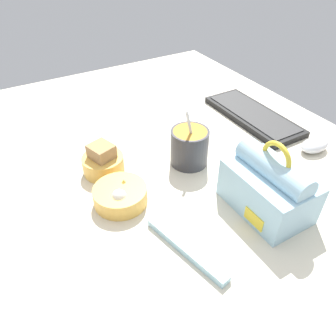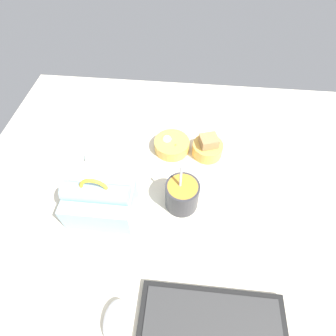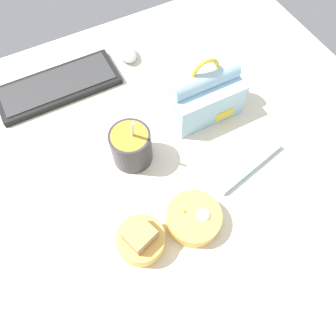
# 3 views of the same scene
# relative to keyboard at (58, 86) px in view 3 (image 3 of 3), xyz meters

# --- Properties ---
(desk_surface) EXTENTS (1.40, 1.10, 0.02)m
(desk_surface) POSITION_rel_keyboard_xyz_m (0.08, -0.36, -0.02)
(desk_surface) COLOR beige
(desk_surface) RESTS_ON ground
(keyboard) EXTENTS (0.33, 0.13, 0.02)m
(keyboard) POSITION_rel_keyboard_xyz_m (0.00, 0.00, 0.00)
(keyboard) COLOR black
(keyboard) RESTS_ON desk_surface
(lunch_bag) EXTENTS (0.19, 0.13, 0.17)m
(lunch_bag) POSITION_rel_keyboard_xyz_m (0.31, -0.25, 0.05)
(lunch_bag) COLOR #9EC6DB
(lunch_bag) RESTS_ON desk_surface
(soup_cup) EXTENTS (0.10, 0.10, 0.16)m
(soup_cup) POSITION_rel_keyboard_xyz_m (0.09, -0.30, 0.04)
(soup_cup) COLOR #333338
(soup_cup) RESTS_ON desk_surface
(bento_bowl_sandwich) EXTENTS (0.10, 0.10, 0.08)m
(bento_bowl_sandwich) POSITION_rel_keyboard_xyz_m (0.02, -0.51, 0.02)
(bento_bowl_sandwich) COLOR #EAB24C
(bento_bowl_sandwich) RESTS_ON desk_surface
(bento_bowl_snacks) EXTENTS (0.12, 0.12, 0.05)m
(bento_bowl_snacks) POSITION_rel_keyboard_xyz_m (0.14, -0.52, 0.01)
(bento_bowl_snacks) COLOR #EAB24C
(bento_bowl_snacks) RESTS_ON desk_surface
(computer_mouse) EXTENTS (0.05, 0.09, 0.03)m
(computer_mouse) POSITION_rel_keyboard_xyz_m (0.22, 0.02, 0.01)
(computer_mouse) COLOR silver
(computer_mouse) RESTS_ON desk_surface
(chopstick_case) EXTENTS (0.20, 0.07, 0.02)m
(chopstick_case) POSITION_rel_keyboard_xyz_m (0.33, -0.46, -0.00)
(chopstick_case) COLOR #99C6D6
(chopstick_case) RESTS_ON desk_surface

